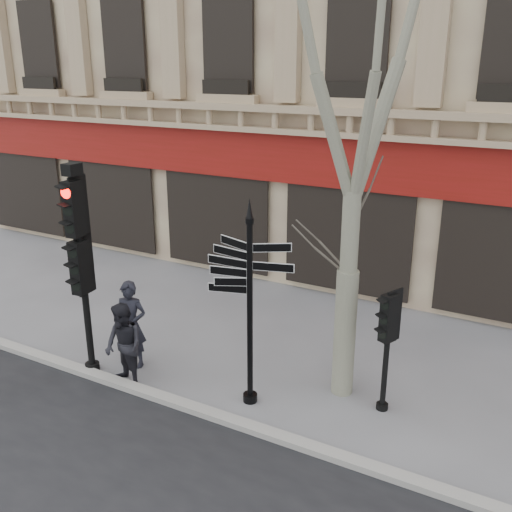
% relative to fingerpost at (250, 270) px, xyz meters
% --- Properties ---
extents(ground, '(80.00, 80.00, 0.00)m').
position_rel_fingerpost_xyz_m(ground, '(-0.23, 0.62, -2.58)').
color(ground, slate).
rests_on(ground, ground).
extents(kerb, '(80.00, 0.25, 0.12)m').
position_rel_fingerpost_xyz_m(kerb, '(-0.23, -0.78, -2.52)').
color(kerb, '#989590').
rests_on(kerb, ground).
extents(fingerpost, '(1.78, 1.78, 3.84)m').
position_rel_fingerpost_xyz_m(fingerpost, '(0.00, 0.00, 0.00)').
color(fingerpost, black).
rests_on(fingerpost, ground).
extents(traffic_signal_main, '(0.50, 0.38, 4.22)m').
position_rel_fingerpost_xyz_m(traffic_signal_main, '(-3.38, -0.57, 0.09)').
color(traffic_signal_main, black).
rests_on(traffic_signal_main, ground).
extents(traffic_signal_secondary, '(0.45, 0.40, 2.25)m').
position_rel_fingerpost_xyz_m(traffic_signal_secondary, '(2.21, 0.93, -1.01)').
color(traffic_signal_secondary, black).
rests_on(traffic_signal_secondary, ground).
extents(plane_tree, '(3.56, 3.56, 9.46)m').
position_rel_fingerpost_xyz_m(plane_tree, '(1.37, 1.13, 4.06)').
color(plane_tree, gray).
rests_on(plane_tree, ground).
extents(pedestrian_a, '(0.77, 0.61, 1.84)m').
position_rel_fingerpost_xyz_m(pedestrian_a, '(-2.77, -0.01, -1.66)').
color(pedestrian_a, black).
rests_on(pedestrian_a, ground).
extents(pedestrian_b, '(0.97, 0.86, 1.69)m').
position_rel_fingerpost_xyz_m(pedestrian_b, '(-2.37, -0.68, -1.74)').
color(pedestrian_b, black).
rests_on(pedestrian_b, ground).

